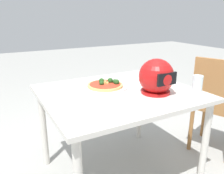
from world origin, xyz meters
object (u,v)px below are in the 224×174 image
at_px(drinking_glass, 197,85).
at_px(chair_side, 217,102).
at_px(dining_table, 119,101).
at_px(pizza, 106,84).
at_px(motorcycle_helmet, 156,77).

height_order(drinking_glass, chair_side, chair_side).
xyz_separation_m(drinking_glass, chair_side, (-0.46, -0.16, -0.27)).
distance_m(dining_table, chair_side, 0.93).
bearing_deg(chair_side, pizza, -15.65).
bearing_deg(chair_side, dining_table, -9.42).
distance_m(motorcycle_helmet, drinking_glass, 0.29).
xyz_separation_m(motorcycle_helmet, chair_side, (-0.70, -0.01, -0.32)).
xyz_separation_m(dining_table, chair_side, (-0.91, 0.15, -0.12)).
bearing_deg(motorcycle_helmet, chair_side, -179.33).
distance_m(drinking_glass, chair_side, 0.56).
bearing_deg(motorcycle_helmet, pizza, -47.42).
height_order(pizza, motorcycle_helmet, motorcycle_helmet).
xyz_separation_m(dining_table, drinking_glass, (-0.45, 0.31, 0.15)).
relative_size(dining_table, drinking_glass, 8.21).
height_order(pizza, chair_side, chair_side).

